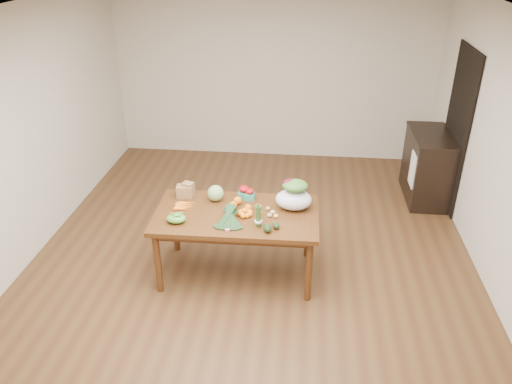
# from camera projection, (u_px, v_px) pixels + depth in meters

# --- Properties ---
(floor) EXTENTS (6.00, 6.00, 0.00)m
(floor) POSITION_uv_depth(u_px,v_px,m) (253.00, 256.00, 5.76)
(floor) COLOR #52361C
(floor) RESTS_ON ground
(ceiling) EXTENTS (5.00, 6.00, 0.02)m
(ceiling) POSITION_uv_depth(u_px,v_px,m) (252.00, 10.00, 4.50)
(ceiling) COLOR white
(ceiling) RESTS_ON room_walls
(room_walls) EXTENTS (5.02, 6.02, 2.70)m
(room_walls) POSITION_uv_depth(u_px,v_px,m) (252.00, 148.00, 5.13)
(room_walls) COLOR beige
(room_walls) RESTS_ON floor
(dining_table) EXTENTS (1.70, 0.96, 0.75)m
(dining_table) POSITION_uv_depth(u_px,v_px,m) (237.00, 243.00, 5.32)
(dining_table) COLOR #563314
(dining_table) RESTS_ON floor
(doorway_dark) EXTENTS (0.02, 1.00, 2.10)m
(doorway_dark) POSITION_uv_depth(u_px,v_px,m) (456.00, 130.00, 6.45)
(doorway_dark) COLOR black
(doorway_dark) RESTS_ON floor
(cabinet) EXTENTS (0.52, 1.02, 0.94)m
(cabinet) POSITION_uv_depth(u_px,v_px,m) (427.00, 166.00, 6.83)
(cabinet) COLOR black
(cabinet) RESTS_ON floor
(dish_towel) EXTENTS (0.02, 0.28, 0.45)m
(dish_towel) POSITION_uv_depth(u_px,v_px,m) (412.00, 169.00, 6.55)
(dish_towel) COLOR white
(dish_towel) RESTS_ON cabinet
(paper_bag) EXTENTS (0.23, 0.19, 0.16)m
(paper_bag) POSITION_uv_depth(u_px,v_px,m) (185.00, 190.00, 5.42)
(paper_bag) COLOR #8B603E
(paper_bag) RESTS_ON dining_table
(cabbage) EXTENTS (0.17, 0.17, 0.17)m
(cabbage) POSITION_uv_depth(u_px,v_px,m) (216.00, 193.00, 5.34)
(cabbage) COLOR #9EC16F
(cabbage) RESTS_ON dining_table
(strawberry_basket_a) EXTENTS (0.13, 0.13, 0.11)m
(strawberry_basket_a) POSITION_uv_depth(u_px,v_px,m) (244.00, 193.00, 5.41)
(strawberry_basket_a) COLOR #AD0B19
(strawberry_basket_a) RESTS_ON dining_table
(strawberry_basket_b) EXTENTS (0.11, 0.11, 0.10)m
(strawberry_basket_b) POSITION_uv_depth(u_px,v_px,m) (250.00, 195.00, 5.39)
(strawberry_basket_b) COLOR #B00D0B
(strawberry_basket_b) RESTS_ON dining_table
(orange_a) EXTENTS (0.08, 0.08, 0.08)m
(orange_a) POSITION_uv_depth(u_px,v_px,m) (233.00, 205.00, 5.20)
(orange_a) COLOR orange
(orange_a) RESTS_ON dining_table
(orange_b) EXTENTS (0.09, 0.09, 0.09)m
(orange_b) POSITION_uv_depth(u_px,v_px,m) (238.00, 201.00, 5.29)
(orange_b) COLOR orange
(orange_b) RESTS_ON dining_table
(orange_c) EXTENTS (0.08, 0.08, 0.08)m
(orange_c) POSITION_uv_depth(u_px,v_px,m) (248.00, 208.00, 5.15)
(orange_c) COLOR #E1550D
(orange_c) RESTS_ON dining_table
(mandarin_cluster) EXTENTS (0.18, 0.18, 0.09)m
(mandarin_cluster) POSITION_uv_depth(u_px,v_px,m) (244.00, 212.00, 5.08)
(mandarin_cluster) COLOR orange
(mandarin_cluster) RESTS_ON dining_table
(carrots) EXTENTS (0.22, 0.19, 0.03)m
(carrots) POSITION_uv_depth(u_px,v_px,m) (186.00, 206.00, 5.25)
(carrots) COLOR orange
(carrots) RESTS_ON dining_table
(snap_pea_bag) EXTENTS (0.20, 0.15, 0.09)m
(snap_pea_bag) POSITION_uv_depth(u_px,v_px,m) (176.00, 218.00, 4.96)
(snap_pea_bag) COLOR #5BA036
(snap_pea_bag) RESTS_ON dining_table
(kale_bunch) EXTENTS (0.33, 0.41, 0.16)m
(kale_bunch) POSITION_uv_depth(u_px,v_px,m) (229.00, 219.00, 4.89)
(kale_bunch) COLOR black
(kale_bunch) RESTS_ON dining_table
(asparagus_bundle) EXTENTS (0.08, 0.12, 0.26)m
(asparagus_bundle) POSITION_uv_depth(u_px,v_px,m) (258.00, 216.00, 4.84)
(asparagus_bundle) COLOR #5B7E3A
(asparagus_bundle) RESTS_ON dining_table
(potato_a) EXTENTS (0.05, 0.04, 0.04)m
(potato_a) POSITION_uv_depth(u_px,v_px,m) (260.00, 212.00, 5.11)
(potato_a) COLOR #DBC17E
(potato_a) RESTS_ON dining_table
(potato_b) EXTENTS (0.05, 0.05, 0.04)m
(potato_b) POSITION_uv_depth(u_px,v_px,m) (270.00, 215.00, 5.06)
(potato_b) COLOR tan
(potato_b) RESTS_ON dining_table
(potato_c) EXTENTS (0.05, 0.05, 0.04)m
(potato_c) POSITION_uv_depth(u_px,v_px,m) (273.00, 212.00, 5.11)
(potato_c) COLOR #DDD080
(potato_c) RESTS_ON dining_table
(potato_d) EXTENTS (0.05, 0.04, 0.04)m
(potato_d) POSITION_uv_depth(u_px,v_px,m) (268.00, 209.00, 5.19)
(potato_d) COLOR tan
(potato_d) RESTS_ON dining_table
(potato_e) EXTENTS (0.05, 0.04, 0.04)m
(potato_e) POSITION_uv_depth(u_px,v_px,m) (276.00, 216.00, 5.05)
(potato_e) COLOR #D2C179
(potato_e) RESTS_ON dining_table
(avocado_a) EXTENTS (0.11, 0.14, 0.08)m
(avocado_a) POSITION_uv_depth(u_px,v_px,m) (267.00, 228.00, 4.81)
(avocado_a) COLOR black
(avocado_a) RESTS_ON dining_table
(avocado_b) EXTENTS (0.09, 0.11, 0.07)m
(avocado_b) POSITION_uv_depth(u_px,v_px,m) (276.00, 225.00, 4.86)
(avocado_b) COLOR black
(avocado_b) RESTS_ON dining_table
(salad_bag) EXTENTS (0.39, 0.29, 0.29)m
(salad_bag) POSITION_uv_depth(u_px,v_px,m) (294.00, 196.00, 5.16)
(salad_bag) COLOR white
(salad_bag) RESTS_ON dining_table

